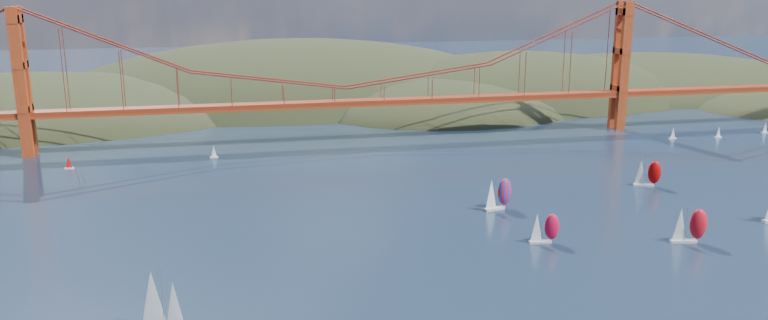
{
  "coord_description": "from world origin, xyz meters",
  "views": [
    {
      "loc": [
        -46.92,
        -114.04,
        67.07
      ],
      "look_at": [
        -3.52,
        90.0,
        14.41
      ],
      "focal_mm": 35.0,
      "sensor_mm": 36.0,
      "label": 1
    }
  ],
  "objects_px": {
    "sloop_navy": "(159,300)",
    "racer_0": "(544,228)",
    "racer_1": "(689,225)",
    "racer_3": "(647,173)",
    "racer_rwb": "(498,193)"
  },
  "relations": [
    {
      "from": "sloop_navy",
      "to": "racer_0",
      "type": "distance_m",
      "value": 95.98
    },
    {
      "from": "racer_1",
      "to": "racer_3",
      "type": "distance_m",
      "value": 52.15
    },
    {
      "from": "racer_0",
      "to": "sloop_navy",
      "type": "bearing_deg",
      "value": -157.01
    },
    {
      "from": "sloop_navy",
      "to": "racer_0",
      "type": "xyz_separation_m",
      "value": [
        91.73,
        28.2,
        -1.65
      ]
    },
    {
      "from": "sloop_navy",
      "to": "racer_3",
      "type": "xyz_separation_m",
      "value": [
        145.44,
        69.81,
        -1.26
      ]
    },
    {
      "from": "sloop_navy",
      "to": "racer_1",
      "type": "bearing_deg",
      "value": 20.43
    },
    {
      "from": "racer_0",
      "to": "racer_1",
      "type": "bearing_deg",
      "value": -5.77
    },
    {
      "from": "sloop_navy",
      "to": "racer_rwb",
      "type": "xyz_separation_m",
      "value": [
        89.94,
        56.74,
        -0.9
      ]
    },
    {
      "from": "racer_3",
      "to": "racer_rwb",
      "type": "relative_size",
      "value": 0.93
    },
    {
      "from": "sloop_navy",
      "to": "racer_1",
      "type": "distance_m",
      "value": 129.4
    },
    {
      "from": "racer_0",
      "to": "racer_rwb",
      "type": "xyz_separation_m",
      "value": [
        -1.79,
        28.54,
        0.75
      ]
    },
    {
      "from": "racer_0",
      "to": "racer_rwb",
      "type": "relative_size",
      "value": 0.85
    },
    {
      "from": "sloop_navy",
      "to": "racer_0",
      "type": "bearing_deg",
      "value": 28.29
    },
    {
      "from": "racer_3",
      "to": "racer_rwb",
      "type": "height_order",
      "value": "racer_rwb"
    },
    {
      "from": "racer_1",
      "to": "racer_3",
      "type": "xyz_separation_m",
      "value": [
        17.72,
        49.05,
        -0.3
      ]
    }
  ]
}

